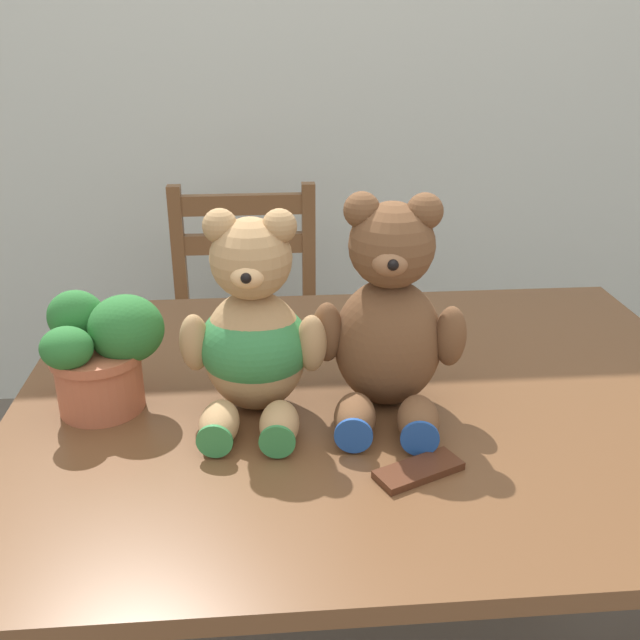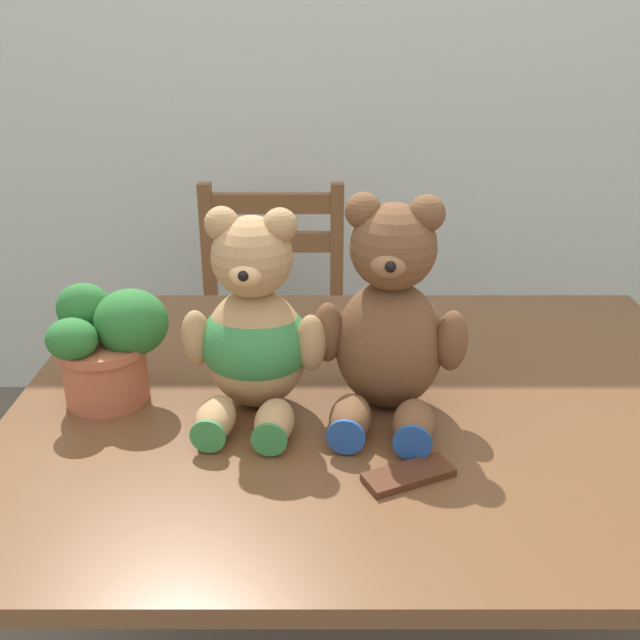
% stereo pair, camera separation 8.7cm
% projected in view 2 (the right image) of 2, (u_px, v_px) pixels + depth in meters
% --- Properties ---
extents(wall_back, '(8.00, 0.04, 2.60)m').
position_uv_depth(wall_back, '(351.00, 28.00, 2.29)').
color(wall_back, silver).
rests_on(wall_back, ground_plane).
extents(dining_table, '(1.26, 0.97, 0.73)m').
position_uv_depth(dining_table, '(377.00, 441.00, 1.28)').
color(dining_table, brown).
rests_on(dining_table, ground_plane).
extents(wooden_chair_behind, '(0.44, 0.42, 0.88)m').
position_uv_depth(wooden_chair_behind, '(271.00, 330.00, 2.16)').
color(wooden_chair_behind, brown).
rests_on(wooden_chair_behind, ground_plane).
extents(teddy_bear_left, '(0.24, 0.26, 0.34)m').
position_uv_depth(teddy_bear_left, '(253.00, 333.00, 1.16)').
color(teddy_bear_left, tan).
rests_on(teddy_bear_left, dining_table).
extents(teddy_bear_right, '(0.26, 0.27, 0.37)m').
position_uv_depth(teddy_bear_right, '(389.00, 322.00, 1.15)').
color(teddy_bear_right, brown).
rests_on(teddy_bear_right, dining_table).
extents(potted_plant, '(0.19, 0.16, 0.20)m').
position_uv_depth(potted_plant, '(107.00, 345.00, 1.20)').
color(potted_plant, '#B25B3D').
rests_on(potted_plant, dining_table).
extents(chocolate_bar, '(0.14, 0.10, 0.01)m').
position_uv_depth(chocolate_bar, '(408.00, 475.00, 1.02)').
color(chocolate_bar, '#472314').
rests_on(chocolate_bar, dining_table).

